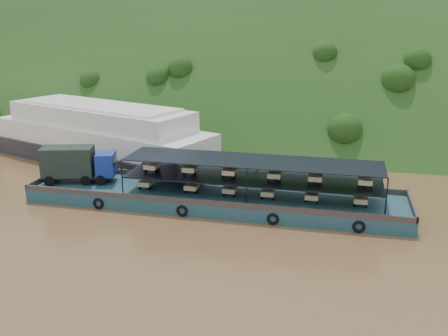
# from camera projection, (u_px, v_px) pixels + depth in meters

# --- Properties ---
(ground) EXTENTS (160.00, 160.00, 0.00)m
(ground) POSITION_uv_depth(u_px,v_px,m) (238.00, 213.00, 44.63)
(ground) COLOR brown
(ground) RESTS_ON ground
(hillside) EXTENTS (140.00, 39.60, 39.60)m
(hillside) POSITION_uv_depth(u_px,v_px,m) (285.00, 130.00, 78.18)
(hillside) COLOR #173914
(hillside) RESTS_ON ground
(cargo_barge) EXTENTS (35.00, 7.18, 4.76)m
(cargo_barge) POSITION_uv_depth(u_px,v_px,m) (200.00, 192.00, 46.59)
(cargo_barge) COLOR #16474F
(cargo_barge) RESTS_ON ground
(passenger_ferry) EXTENTS (35.67, 19.89, 7.04)m
(passenger_ferry) POSITION_uv_depth(u_px,v_px,m) (101.00, 137.00, 59.96)
(passenger_ferry) COLOR black
(passenger_ferry) RESTS_ON ground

